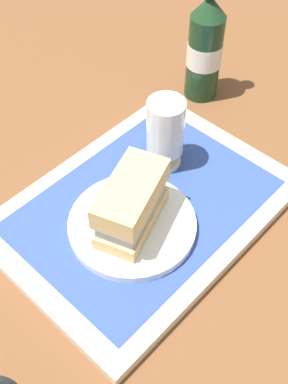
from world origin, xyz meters
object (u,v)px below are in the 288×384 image
Objects in this scene: sandwich at (133,202)px; beer_bottle at (205,47)px; plate at (132,225)px; beer_glass at (165,131)px.

sandwich is 0.54× the size of beer_bottle.
sandwich is 0.37m from beer_bottle.
beer_glass reaches higher than plate.
sandwich is at bearing 19.78° from plate.
beer_glass is at bearing 2.88° from sandwich.
beer_glass is at bearing -157.25° from beer_bottle.
sandwich reaches higher than plate.
beer_bottle is (0.21, 0.09, 0.01)m from beer_glass.
beer_bottle is at bearing 2.94° from sandwich.
plate is 0.71× the size of beer_bottle.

